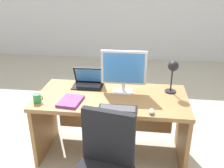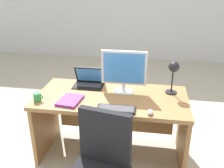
{
  "view_description": "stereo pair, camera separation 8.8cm",
  "coord_description": "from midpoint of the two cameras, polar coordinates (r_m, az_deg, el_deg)",
  "views": [
    {
      "loc": [
        0.29,
        -2.29,
        1.86
      ],
      "look_at": [
        0.0,
        0.04,
        0.85
      ],
      "focal_mm": 39.7,
      "sensor_mm": 36.0,
      "label": 1
    },
    {
      "loc": [
        0.38,
        -2.28,
        1.86
      ],
      "look_at": [
        0.0,
        0.04,
        0.85
      ],
      "focal_mm": 39.7,
      "sensor_mm": 36.0,
      "label": 2
    }
  ],
  "objects": [
    {
      "name": "ground",
      "position": [
        4.23,
        3.76,
        -2.9
      ],
      "size": [
        12.0,
        12.0,
        0.0
      ],
      "primitive_type": "plane",
      "color": "#B7B2A3"
    },
    {
      "name": "desk_lamp",
      "position": [
        2.61,
        14.91,
        2.92
      ],
      "size": [
        0.12,
        0.14,
        0.36
      ],
      "color": "black",
      "rests_on": "desk"
    },
    {
      "name": "keyboard",
      "position": [
        2.31,
        2.07,
        -5.77
      ],
      "size": [
        0.36,
        0.14,
        0.02
      ],
      "color": "black",
      "rests_on": "desk"
    },
    {
      "name": "laptop",
      "position": [
        2.82,
        -4.4,
        1.02
      ],
      "size": [
        0.33,
        0.23,
        0.21
      ],
      "color": "black",
      "rests_on": "desk"
    },
    {
      "name": "book",
      "position": [
        2.48,
        -8.63,
        -3.76
      ],
      "size": [
        0.23,
        0.29,
        0.03
      ],
      "color": "purple",
      "rests_on": "desk"
    },
    {
      "name": "desk",
      "position": [
        2.71,
        0.96,
        -6.31
      ],
      "size": [
        1.57,
        0.76,
        0.73
      ],
      "color": "#9E7042",
      "rests_on": "ground"
    },
    {
      "name": "monitor",
      "position": [
        2.57,
        3.75,
        3.39
      ],
      "size": [
        0.47,
        0.16,
        0.45
      ],
      "color": "silver",
      "rests_on": "desk"
    },
    {
      "name": "mouse",
      "position": [
        2.27,
        9.89,
        -6.41
      ],
      "size": [
        0.05,
        0.09,
        0.04
      ],
      "color": "#B7BABF",
      "rests_on": "desk"
    },
    {
      "name": "coffee_mug",
      "position": [
        2.55,
        -15.87,
        -2.88
      ],
      "size": [
        0.1,
        0.08,
        0.09
      ],
      "color": "green",
      "rests_on": "desk"
    },
    {
      "name": "back_wall",
      "position": [
        6.03,
        6.35,
        18.71
      ],
      "size": [
        10.0,
        0.1,
        2.8
      ],
      "primitive_type": "cube",
      "color": "silver",
      "rests_on": "ground"
    }
  ]
}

